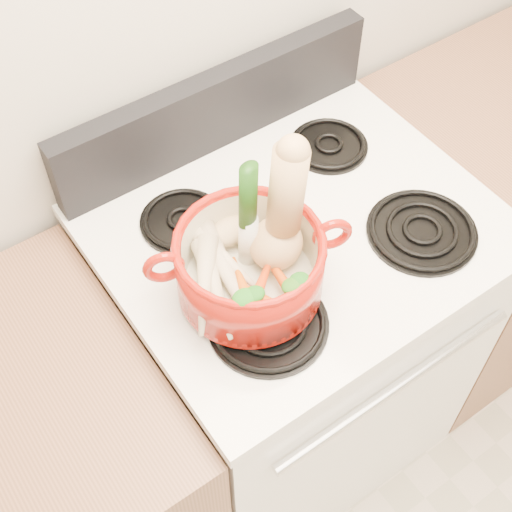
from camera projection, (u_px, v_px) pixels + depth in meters
stove_body at (289, 346)px, 1.84m from camera, size 0.76×0.65×0.92m
cooktop at (298, 229)px, 1.46m from camera, size 0.78×0.67×0.03m
control_backsplash at (216, 110)px, 1.53m from camera, size 0.76×0.05×0.18m
oven_handle at (397, 387)px, 1.42m from camera, size 0.60×0.02×0.02m
burner_front_left at (268, 323)px, 1.30m from camera, size 0.22×0.22×0.02m
burner_front_right at (422, 230)px, 1.43m from camera, size 0.22×0.22×0.02m
burner_back_left at (182, 220)px, 1.44m from camera, size 0.17×0.17×0.02m
burner_back_right at (329, 144)px, 1.58m from camera, size 0.17×0.17×0.02m
dutch_oven at (250, 266)px, 1.28m from camera, size 0.35×0.35×0.13m
pot_handle_left at (164, 267)px, 1.22m from camera, size 0.08×0.04×0.07m
pot_handle_right at (332, 234)px, 1.27m from camera, size 0.08×0.04×0.07m
squash at (283, 209)px, 1.24m from camera, size 0.16×0.15×0.28m
leek at (248, 214)px, 1.24m from camera, size 0.05×0.06×0.26m
ginger at (230, 231)px, 1.35m from camera, size 0.10×0.08×0.05m
parsnip_0 at (229, 278)px, 1.28m from camera, size 0.09×0.25×0.07m
parsnip_1 at (215, 288)px, 1.26m from camera, size 0.10×0.20×0.06m
parsnip_2 at (224, 257)px, 1.30m from camera, size 0.07×0.18×0.05m
parsnip_3 at (204, 284)px, 1.25m from camera, size 0.15×0.18×0.06m
carrot_0 at (259, 298)px, 1.27m from camera, size 0.07×0.15×0.04m
carrot_1 at (243, 289)px, 1.27m from camera, size 0.07×0.14×0.04m
carrot_2 at (281, 280)px, 1.28m from camera, size 0.04×0.16×0.04m
carrot_3 at (258, 292)px, 1.25m from camera, size 0.14×0.11×0.04m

